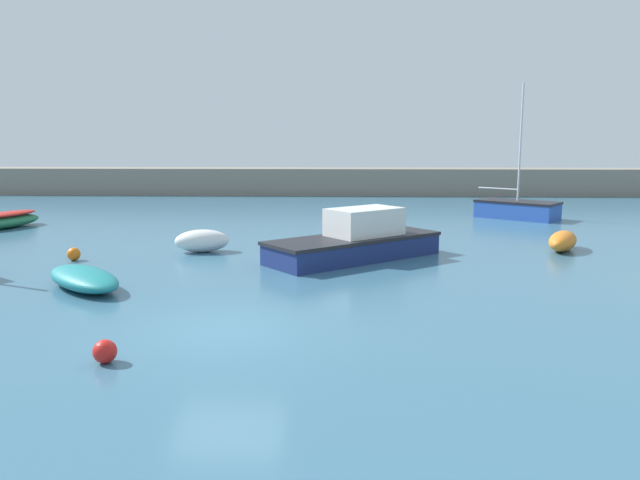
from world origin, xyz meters
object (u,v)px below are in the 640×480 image
(fishing_dinghy_green, at_px, (563,241))
(mooring_buoy_red, at_px, (105,351))
(rowboat_with_red_cover, at_px, (8,220))
(dinghy_near_pier, at_px, (202,241))
(mooring_buoy_orange, at_px, (74,254))
(sailboat_tall_mast, at_px, (517,209))
(rowboat_white_midwater, at_px, (84,278))
(cabin_cruiser_white, at_px, (357,241))

(fishing_dinghy_green, xyz_separation_m, mooring_buoy_red, (-12.79, -12.22, -0.14))
(fishing_dinghy_green, height_order, rowboat_with_red_cover, rowboat_with_red_cover)
(dinghy_near_pier, relative_size, rowboat_with_red_cover, 0.59)
(dinghy_near_pier, distance_m, mooring_buoy_red, 11.50)
(rowboat_with_red_cover, bearing_deg, fishing_dinghy_green, 96.24)
(mooring_buoy_orange, bearing_deg, sailboat_tall_mast, 32.77)
(sailboat_tall_mast, bearing_deg, mooring_buoy_red, -84.56)
(rowboat_white_midwater, xyz_separation_m, sailboat_tall_mast, (16.46, 15.83, 0.21))
(rowboat_white_midwater, height_order, cabin_cruiser_white, cabin_cruiser_white)
(fishing_dinghy_green, distance_m, sailboat_tall_mast, 9.43)
(fishing_dinghy_green, xyz_separation_m, cabin_cruiser_white, (-7.77, -1.82, 0.26))
(dinghy_near_pier, bearing_deg, rowboat_with_red_cover, 137.17)
(rowboat_with_red_cover, height_order, mooring_buoy_orange, rowboat_with_red_cover)
(rowboat_white_midwater, height_order, mooring_buoy_orange, rowboat_white_midwater)
(fishing_dinghy_green, xyz_separation_m, rowboat_with_red_cover, (-23.96, 5.20, 0.01))
(fishing_dinghy_green, relative_size, mooring_buoy_orange, 5.46)
(fishing_dinghy_green, distance_m, mooring_buoy_orange, 17.73)
(cabin_cruiser_white, distance_m, rowboat_with_red_cover, 17.65)
(cabin_cruiser_white, height_order, mooring_buoy_red, cabin_cruiser_white)
(mooring_buoy_orange, bearing_deg, cabin_cruiser_white, 3.92)
(cabin_cruiser_white, relative_size, sailboat_tall_mast, 0.92)
(dinghy_near_pier, distance_m, mooring_buoy_orange, 4.45)
(rowboat_white_midwater, bearing_deg, rowboat_with_red_cover, 172.37)
(rowboat_white_midwater, distance_m, rowboat_with_red_cover, 14.35)
(cabin_cruiser_white, bearing_deg, mooring_buoy_orange, -35.04)
(cabin_cruiser_white, height_order, sailboat_tall_mast, sailboat_tall_mast)
(cabin_cruiser_white, bearing_deg, rowboat_with_red_cover, -62.40)
(fishing_dinghy_green, bearing_deg, rowboat_with_red_cover, -73.25)
(mooring_buoy_red, distance_m, mooring_buoy_orange, 10.83)
(dinghy_near_pier, distance_m, fishing_dinghy_green, 13.49)
(rowboat_white_midwater, distance_m, cabin_cruiser_white, 9.07)
(rowboat_white_midwater, bearing_deg, cabin_cruiser_white, 77.26)
(cabin_cruiser_white, distance_m, mooring_buoy_red, 11.55)
(fishing_dinghy_green, relative_size, cabin_cruiser_white, 0.39)
(dinghy_near_pier, distance_m, rowboat_with_red_cover, 12.05)
(dinghy_near_pier, bearing_deg, mooring_buoy_orange, -170.04)
(rowboat_white_midwater, xyz_separation_m, mooring_buoy_orange, (-1.99, 3.95, -0.06))
(rowboat_white_midwater, relative_size, mooring_buoy_orange, 7.69)
(rowboat_with_red_cover, bearing_deg, mooring_buoy_red, 51.17)
(rowboat_with_red_cover, relative_size, sailboat_tall_mast, 0.53)
(sailboat_tall_mast, bearing_deg, fishing_dinghy_green, -57.64)
(fishing_dinghy_green, distance_m, rowboat_white_midwater, 16.85)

